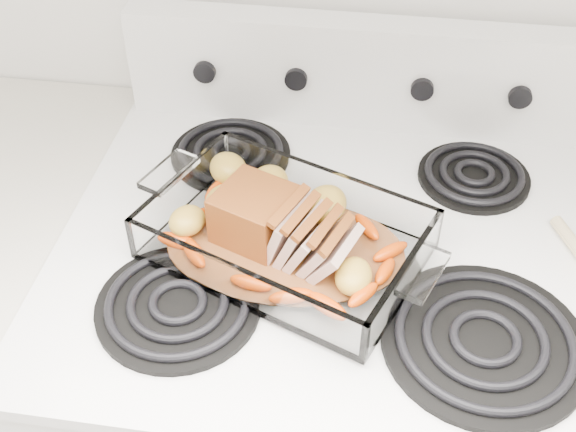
# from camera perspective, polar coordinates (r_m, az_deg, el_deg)

# --- Properties ---
(electric_range) EXTENTS (0.78, 0.70, 1.12)m
(electric_range) POSITION_cam_1_polar(r_m,az_deg,el_deg) (1.37, 3.18, -15.51)
(electric_range) COLOR white
(electric_range) RESTS_ON ground
(baking_dish) EXTENTS (0.35, 0.23, 0.07)m
(baking_dish) POSITION_cam_1_polar(r_m,az_deg,el_deg) (0.97, -0.18, -2.09)
(baking_dish) COLOR white
(baking_dish) RESTS_ON electric_range
(pork_roast) EXTENTS (0.19, 0.09, 0.08)m
(pork_roast) POSITION_cam_1_polar(r_m,az_deg,el_deg) (0.95, -1.30, -0.86)
(pork_roast) COLOR #954719
(pork_roast) RESTS_ON baking_dish
(roast_vegetables) EXTENTS (0.36, 0.19, 0.04)m
(roast_vegetables) POSITION_cam_1_polar(r_m,az_deg,el_deg) (0.99, -0.09, -0.22)
(roast_vegetables) COLOR #D94606
(roast_vegetables) RESTS_ON baking_dish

